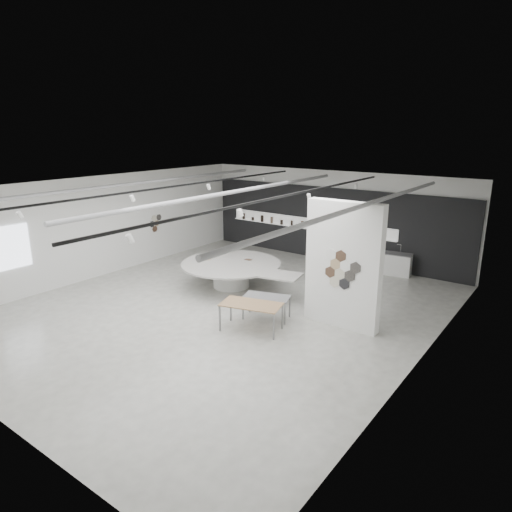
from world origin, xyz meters
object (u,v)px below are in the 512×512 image
Objects in this scene: display_island at (233,271)px; kitchen_counter at (391,263)px; sample_table_wood at (251,306)px; partition_column at (343,265)px; sample_table_stone at (267,298)px.

kitchen_counter reaches higher than display_island.
display_island is 3.67m from sample_table_wood.
partition_column is 2.29× the size of kitchen_counter.
sample_table_wood is (-1.87, -1.78, -1.07)m from partition_column.
display_island is 2.69× the size of sample_table_wood.
partition_column reaches higher than sample_table_stone.
kitchen_counter is (4.01, 4.81, -0.16)m from display_island.
kitchen_counter is at bearing 39.47° from display_island.
partition_column is at bearing 43.53° from sample_table_wood.
kitchen_counter is (1.31, 7.31, -0.30)m from sample_table_wood.
sample_table_wood is (2.69, -2.49, 0.14)m from display_island.
sample_table_wood is at bearing -82.37° from sample_table_stone.
kitchen_counter is at bearing 77.32° from sample_table_stone.
sample_table_stone is at bearing 97.63° from sample_table_wood.
sample_table_wood is at bearing -107.96° from kitchen_counter.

